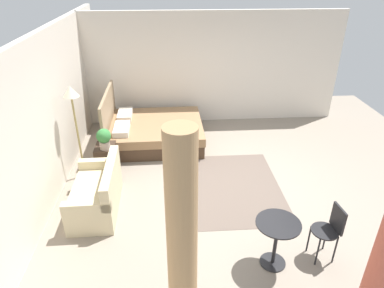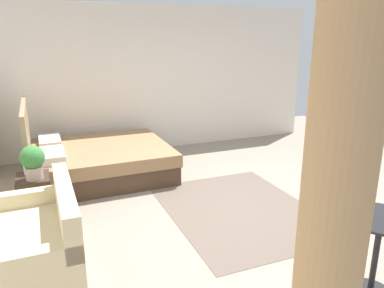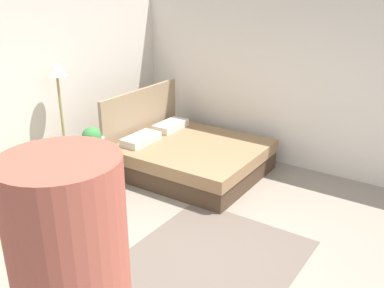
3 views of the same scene
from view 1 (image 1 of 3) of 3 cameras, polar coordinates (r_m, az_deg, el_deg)
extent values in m
cube|color=gray|center=(6.59, 6.37, -6.47)|extent=(8.99, 9.37, 0.02)
cube|color=silver|center=(6.18, -23.39, 3.44)|extent=(8.99, 0.12, 2.74)
cube|color=silver|center=(8.71, 3.50, 12.46)|extent=(0.12, 6.37, 2.74)
cube|color=#66564C|center=(6.47, 6.64, -7.07)|extent=(2.32, 1.77, 0.01)
cube|color=#473323|center=(7.96, -5.87, 1.36)|extent=(1.83, 2.04, 0.29)
cube|color=#93704C|center=(7.86, -5.95, 2.93)|extent=(1.87, 2.09, 0.19)
cube|color=#997F60|center=(7.87, -13.64, 4.06)|extent=(1.86, 0.08, 1.22)
cube|color=silver|center=(7.49, -11.63, 2.48)|extent=(0.65, 0.33, 0.12)
cube|color=silver|center=(8.21, -11.09, 4.86)|extent=(0.65, 0.33, 0.12)
cube|color=beige|center=(6.01, -15.72, -8.62)|extent=(1.39, 0.74, 0.44)
cube|color=beige|center=(5.72, -13.40, -5.22)|extent=(1.38, 0.16, 0.40)
cube|color=beige|center=(6.36, -15.17, -3.14)|extent=(0.15, 0.72, 0.16)
cube|color=beige|center=(5.35, -17.20, -10.00)|extent=(0.15, 0.72, 0.16)
cube|color=#38281E|center=(7.05, -14.09, -2.15)|extent=(0.48, 0.38, 0.51)
cylinder|color=tan|center=(6.81, -14.31, -0.15)|extent=(0.20, 0.20, 0.16)
sphere|color=#387F3D|center=(6.72, -14.50, 1.32)|extent=(0.28, 0.28, 0.28)
cylinder|color=silver|center=(7.00, -14.57, 0.81)|extent=(0.12, 0.12, 0.19)
cylinder|color=#99844C|center=(7.06, -17.40, -4.93)|extent=(0.26, 0.26, 0.02)
cylinder|color=#99844C|center=(6.67, -18.38, 0.98)|extent=(0.04, 0.04, 1.61)
cone|color=beige|center=(6.34, -19.61, 8.26)|extent=(0.28, 0.28, 0.19)
cylinder|color=black|center=(5.16, 13.26, -18.60)|extent=(0.36, 0.36, 0.02)
cylinder|color=black|center=(4.93, 13.70, -15.88)|extent=(0.05, 0.05, 0.70)
cylinder|color=black|center=(4.69, 14.20, -12.71)|extent=(0.59, 0.59, 0.02)
cylinder|color=black|center=(5.31, 18.85, -14.71)|extent=(0.02, 0.02, 0.46)
cylinder|color=black|center=(5.15, 20.17, -16.55)|extent=(0.02, 0.02, 0.46)
cylinder|color=black|center=(5.42, 21.33, -14.17)|extent=(0.02, 0.02, 0.46)
cylinder|color=black|center=(5.27, 22.72, -15.94)|extent=(0.02, 0.02, 0.46)
cylinder|color=black|center=(5.13, 21.23, -13.35)|extent=(0.40, 0.40, 0.02)
cube|color=black|center=(5.09, 23.16, -11.36)|extent=(0.30, 0.06, 0.37)
cylinder|color=tan|center=(3.57, -1.68, -15.57)|extent=(0.32, 0.32, 2.49)
camera|label=2|loc=(2.40, -31.55, -18.87)|focal=34.39mm
camera|label=3|loc=(3.79, 52.27, 4.78)|focal=39.97mm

